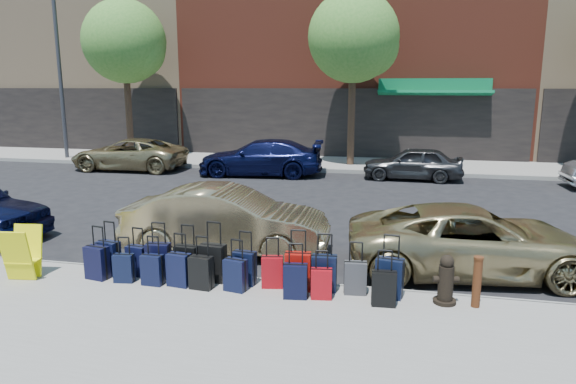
% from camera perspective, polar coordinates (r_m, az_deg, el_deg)
% --- Properties ---
extents(ground, '(120.00, 120.00, 0.00)m').
position_cam_1_polar(ground, '(13.52, 0.86, -3.34)').
color(ground, black).
rests_on(ground, ground).
extents(sidewalk_near, '(60.00, 4.00, 0.15)m').
position_cam_1_polar(sidewalk_near, '(7.63, -9.29, -15.21)').
color(sidewalk_near, gray).
rests_on(sidewalk_near, ground).
extents(sidewalk_far, '(60.00, 4.00, 0.15)m').
position_cam_1_polar(sidewalk_far, '(23.20, 5.81, 3.12)').
color(sidewalk_far, gray).
rests_on(sidewalk_far, ground).
extents(curb_near, '(60.00, 0.08, 0.15)m').
position_cam_1_polar(curb_near, '(9.37, -4.70, -9.84)').
color(curb_near, gray).
rests_on(curb_near, ground).
extents(curb_far, '(60.00, 0.08, 0.15)m').
position_cam_1_polar(curb_far, '(21.22, 5.17, 2.34)').
color(curb_far, gray).
rests_on(curb_far, ground).
extents(building_left, '(15.00, 12.12, 16.00)m').
position_cam_1_polar(building_left, '(36.24, -19.64, 18.14)').
color(building_left, tan).
rests_on(building_left, ground).
extents(tree_left, '(3.80, 3.80, 7.27)m').
position_cam_1_polar(tree_left, '(25.61, -17.42, 15.44)').
color(tree_left, black).
rests_on(tree_left, sidewalk_far).
extents(tree_center, '(3.80, 3.80, 7.27)m').
position_cam_1_polar(tree_center, '(22.47, 7.64, 16.46)').
color(tree_center, black).
rests_on(tree_center, sidewalk_far).
extents(streetlight, '(2.59, 0.18, 8.00)m').
position_cam_1_polar(streetlight, '(26.55, -23.76, 13.22)').
color(streetlight, '#333338').
rests_on(streetlight, sidewalk_far).
extents(suitcase_front_0, '(0.44, 0.29, 0.97)m').
position_cam_1_polar(suitcase_front_0, '(9.93, -19.29, -6.88)').
color(suitcase_front_0, black).
rests_on(suitcase_front_0, sidewalk_near).
extents(suitcase_front_1, '(0.39, 0.25, 0.88)m').
position_cam_1_polar(suitcase_front_1, '(9.70, -16.41, -7.32)').
color(suitcase_front_1, black).
rests_on(suitcase_front_1, sidewalk_near).
extents(suitcase_front_2, '(0.44, 0.27, 1.01)m').
position_cam_1_polar(suitcase_front_2, '(9.49, -14.20, -7.38)').
color(suitcase_front_2, black).
rests_on(suitcase_front_2, sidewalk_near).
extents(suitcase_front_3, '(0.42, 0.25, 0.98)m').
position_cam_1_polar(suitcase_front_3, '(9.31, -11.15, -7.65)').
color(suitcase_front_3, black).
rests_on(suitcase_front_3, sidewalk_near).
extents(suitcase_front_4, '(0.46, 0.28, 1.06)m').
position_cam_1_polar(suitcase_front_4, '(9.13, -8.34, -7.78)').
color(suitcase_front_4, black).
rests_on(suitcase_front_4, sidewalk_near).
extents(suitcase_front_5, '(0.41, 0.26, 0.94)m').
position_cam_1_polar(suitcase_front_5, '(8.94, -4.86, -8.40)').
color(suitcase_front_5, black).
rests_on(suitcase_front_5, sidewalk_near).
extents(suitcase_front_6, '(0.39, 0.26, 0.87)m').
position_cam_1_polar(suitcase_front_6, '(8.79, -1.75, -8.86)').
color(suitcase_front_6, maroon).
rests_on(suitcase_front_6, sidewalk_near).
extents(suitcase_front_7, '(0.45, 0.28, 1.03)m').
position_cam_1_polar(suitcase_front_7, '(8.67, 1.10, -8.80)').
color(suitcase_front_7, '#970F09').
rests_on(suitcase_front_7, sidewalk_near).
extents(suitcase_front_8, '(0.42, 0.25, 0.98)m').
position_cam_1_polar(suitcase_front_8, '(8.65, 4.03, -8.98)').
color(suitcase_front_8, black).
rests_on(suitcase_front_8, sidewalk_near).
extents(suitcase_front_9, '(0.38, 0.24, 0.88)m').
position_cam_1_polar(suitcase_front_9, '(8.60, 7.50, -9.43)').
color(suitcase_front_9, '#35353A').
rests_on(suitcase_front_9, sidewalk_near).
extents(suitcase_front_10, '(0.46, 0.30, 1.03)m').
position_cam_1_polar(suitcase_front_10, '(8.54, 11.19, -9.35)').
color(suitcase_front_10, black).
rests_on(suitcase_front_10, sidewalk_near).
extents(suitcase_back_0, '(0.43, 0.30, 0.95)m').
position_cam_1_polar(suitcase_back_0, '(9.76, -20.45, -7.35)').
color(suitcase_back_0, black).
rests_on(suitcase_back_0, sidewalk_near).
extents(suitcase_back_1, '(0.36, 0.24, 0.80)m').
position_cam_1_polar(suitcase_back_1, '(9.47, -17.77, -8.04)').
color(suitcase_back_1, black).
rests_on(suitcase_back_1, sidewalk_near).
extents(suitcase_back_2, '(0.37, 0.22, 0.86)m').
position_cam_1_polar(suitcase_back_2, '(9.20, -14.82, -8.34)').
color(suitcase_back_2, black).
rests_on(suitcase_back_2, sidewalk_near).
extents(suitcase_back_3, '(0.41, 0.27, 0.92)m').
position_cam_1_polar(suitcase_back_3, '(9.04, -12.02, -8.43)').
color(suitcase_back_3, black).
rests_on(suitcase_back_3, sidewalk_near).
extents(suitcase_back_4, '(0.40, 0.25, 0.91)m').
position_cam_1_polar(suitcase_back_4, '(8.85, -9.62, -8.81)').
color(suitcase_back_4, black).
rests_on(suitcase_back_4, sidewalk_near).
extents(suitcase_back_5, '(0.40, 0.28, 0.88)m').
position_cam_1_polar(suitcase_back_5, '(8.69, -5.86, -9.15)').
color(suitcase_back_5, black).
rests_on(suitcase_back_5, sidewalk_near).
extents(suitcase_back_7, '(0.40, 0.26, 0.90)m').
position_cam_1_polar(suitcase_back_7, '(8.37, 0.83, -9.86)').
color(suitcase_back_7, black).
rests_on(suitcase_back_7, sidewalk_near).
extents(suitcase_back_8, '(0.36, 0.24, 0.80)m').
position_cam_1_polar(suitcase_back_8, '(8.38, 3.74, -10.13)').
color(suitcase_back_8, '#9D0A12').
rests_on(suitcase_back_8, sidewalk_near).
extents(suitcase_back_10, '(0.38, 0.23, 0.89)m').
position_cam_1_polar(suitcase_back_10, '(8.24, 10.61, -10.48)').
color(suitcase_back_10, black).
rests_on(suitcase_back_10, sidewalk_near).
extents(fire_hydrant, '(0.41, 0.36, 0.79)m').
position_cam_1_polar(fire_hydrant, '(8.51, 17.13, -9.44)').
color(fire_hydrant, black).
rests_on(fire_hydrant, sidewalk_near).
extents(bollard, '(0.15, 0.15, 0.81)m').
position_cam_1_polar(bollard, '(8.51, 20.27, -9.28)').
color(bollard, '#38190C').
rests_on(bollard, sidewalk_near).
extents(display_rack, '(0.59, 0.63, 0.93)m').
position_cam_1_polar(display_rack, '(10.25, -27.42, -6.10)').
color(display_rack, '#FFF90E').
rests_on(display_rack, sidewalk_near).
extents(car_near_1, '(4.39, 1.72, 1.42)m').
position_cam_1_polar(car_near_1, '(10.96, -6.86, -3.18)').
color(car_near_1, tan).
rests_on(car_near_1, ground).
extents(car_near_2, '(4.89, 2.71, 1.30)m').
position_cam_1_polar(car_near_2, '(10.33, 19.85, -5.10)').
color(car_near_2, tan).
rests_on(car_near_2, ground).
extents(car_far_0, '(4.86, 2.35, 1.34)m').
position_cam_1_polar(car_far_0, '(22.84, -17.26, 4.03)').
color(car_far_0, '#96875C').
rests_on(car_far_0, ground).
extents(car_far_1, '(5.10, 2.46, 1.43)m').
position_cam_1_polar(car_far_1, '(20.47, -3.08, 3.84)').
color(car_far_1, '#0C1036').
rests_on(car_far_1, ground).
extents(car_far_2, '(3.75, 1.60, 1.26)m').
position_cam_1_polar(car_far_2, '(20.06, 13.69, 3.12)').
color(car_far_2, '#333335').
rests_on(car_far_2, ground).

